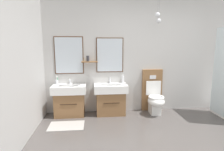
# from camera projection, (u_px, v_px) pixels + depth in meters

# --- Properties ---
(wall_back) EXTENTS (5.07, 0.51, 2.62)m
(wall_back) POSITION_uv_depth(u_px,v_px,m) (148.00, 56.00, 4.38)
(wall_back) COLOR #B7B5B2
(wall_back) RESTS_ON ground
(bath_mat) EXTENTS (0.68, 0.44, 0.01)m
(bath_mat) POSITION_uv_depth(u_px,v_px,m) (67.00, 126.00, 3.62)
(bath_mat) COLOR #9E9993
(bath_mat) RESTS_ON ground
(vanity_sink_left) EXTENTS (0.74, 0.46, 0.69)m
(vanity_sink_left) POSITION_uv_depth(u_px,v_px,m) (70.00, 99.00, 4.12)
(vanity_sink_left) COLOR brown
(vanity_sink_left) RESTS_ON ground
(tap_on_left_sink) EXTENTS (0.03, 0.13, 0.11)m
(tap_on_left_sink) POSITION_uv_depth(u_px,v_px,m) (70.00, 81.00, 4.21)
(tap_on_left_sink) COLOR silver
(tap_on_left_sink) RESTS_ON vanity_sink_left
(vanity_sink_right) EXTENTS (0.74, 0.46, 0.69)m
(vanity_sink_right) POSITION_uv_depth(u_px,v_px,m) (111.00, 98.00, 4.21)
(vanity_sink_right) COLOR brown
(vanity_sink_right) RESTS_ON ground
(tap_on_right_sink) EXTENTS (0.03, 0.13, 0.11)m
(tap_on_right_sink) POSITION_uv_depth(u_px,v_px,m) (110.00, 80.00, 4.30)
(tap_on_right_sink) COLOR silver
(tap_on_right_sink) RESTS_ON vanity_sink_right
(toilet) EXTENTS (0.48, 0.62, 1.00)m
(toilet) POSITION_uv_depth(u_px,v_px,m) (154.00, 97.00, 4.30)
(toilet) COLOR brown
(toilet) RESTS_ON ground
(toothbrush_cup) EXTENTS (0.07, 0.07, 0.19)m
(toothbrush_cup) POSITION_uv_depth(u_px,v_px,m) (57.00, 82.00, 4.18)
(toothbrush_cup) COLOR silver
(toothbrush_cup) RESTS_ON vanity_sink_left
(soap_dispenser) EXTENTS (0.06, 0.06, 0.20)m
(soap_dispenser) POSITION_uv_depth(u_px,v_px,m) (123.00, 79.00, 4.33)
(soap_dispenser) COLOR white
(soap_dispenser) RESTS_ON vanity_sink_right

